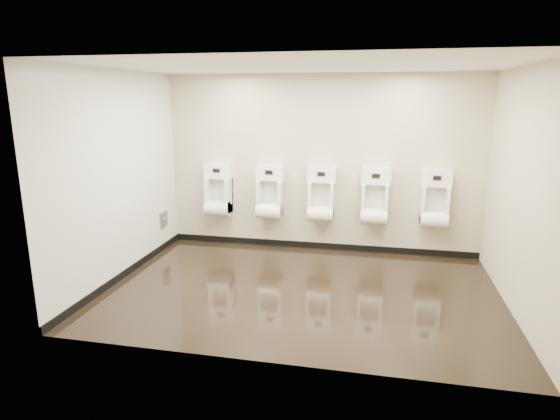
# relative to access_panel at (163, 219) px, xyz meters

# --- Properties ---
(ground) EXTENTS (5.00, 3.50, 0.00)m
(ground) POSITION_rel_access_panel_xyz_m (2.48, -1.20, -0.50)
(ground) COLOR black
(ground) RESTS_ON ground
(ceiling) EXTENTS (5.00, 3.50, 0.00)m
(ceiling) POSITION_rel_access_panel_xyz_m (2.48, -1.20, 2.30)
(ceiling) COLOR silver
(back_wall) EXTENTS (5.00, 0.02, 2.80)m
(back_wall) POSITION_rel_access_panel_xyz_m (2.48, 0.55, 0.90)
(back_wall) COLOR #BCB198
(back_wall) RESTS_ON ground
(front_wall) EXTENTS (5.00, 0.02, 2.80)m
(front_wall) POSITION_rel_access_panel_xyz_m (2.48, -2.95, 0.90)
(front_wall) COLOR #BCB198
(front_wall) RESTS_ON ground
(left_wall) EXTENTS (0.02, 3.50, 2.80)m
(left_wall) POSITION_rel_access_panel_xyz_m (-0.02, -1.20, 0.90)
(left_wall) COLOR #BCB198
(left_wall) RESTS_ON ground
(right_wall) EXTENTS (0.02, 3.50, 2.80)m
(right_wall) POSITION_rel_access_panel_xyz_m (4.98, -1.20, 0.90)
(right_wall) COLOR #BCB198
(right_wall) RESTS_ON ground
(tile_overlay_left) EXTENTS (0.01, 3.50, 2.80)m
(tile_overlay_left) POSITION_rel_access_panel_xyz_m (-0.01, -1.20, 0.90)
(tile_overlay_left) COLOR silver
(tile_overlay_left) RESTS_ON ground
(skirting_back) EXTENTS (5.00, 0.02, 0.10)m
(skirting_back) POSITION_rel_access_panel_xyz_m (2.48, 0.54, -0.45)
(skirting_back) COLOR black
(skirting_back) RESTS_ON ground
(skirting_left) EXTENTS (0.02, 3.50, 0.10)m
(skirting_left) POSITION_rel_access_panel_xyz_m (-0.01, -1.20, -0.45)
(skirting_left) COLOR black
(skirting_left) RESTS_ON ground
(access_panel) EXTENTS (0.04, 0.25, 0.25)m
(access_panel) POSITION_rel_access_panel_xyz_m (0.00, 0.00, 0.00)
(access_panel) COLOR #9E9EA3
(access_panel) RESTS_ON left_wall
(urinal_0) EXTENTS (0.46, 0.34, 0.85)m
(urinal_0) POSITION_rel_access_panel_xyz_m (0.82, 0.40, 0.39)
(urinal_0) COLOR white
(urinal_0) RESTS_ON back_wall
(urinal_1) EXTENTS (0.46, 0.34, 0.85)m
(urinal_1) POSITION_rel_access_panel_xyz_m (1.69, 0.40, 0.39)
(urinal_1) COLOR white
(urinal_1) RESTS_ON back_wall
(urinal_2) EXTENTS (0.46, 0.34, 0.85)m
(urinal_2) POSITION_rel_access_panel_xyz_m (2.52, 0.40, 0.39)
(urinal_2) COLOR white
(urinal_2) RESTS_ON back_wall
(urinal_3) EXTENTS (0.46, 0.34, 0.85)m
(urinal_3) POSITION_rel_access_panel_xyz_m (3.36, 0.40, 0.39)
(urinal_3) COLOR white
(urinal_3) RESTS_ON back_wall
(urinal_4) EXTENTS (0.46, 0.34, 0.85)m
(urinal_4) POSITION_rel_access_panel_xyz_m (4.24, 0.40, 0.39)
(urinal_4) COLOR white
(urinal_4) RESTS_ON back_wall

